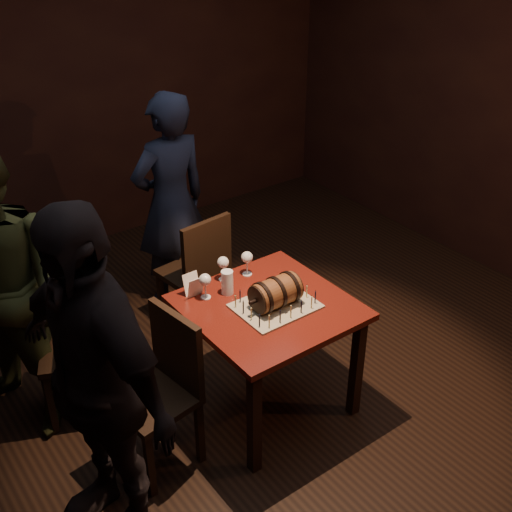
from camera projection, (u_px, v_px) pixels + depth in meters
name	position (u px, v px, depth m)	size (l,w,h in m)	color
room_shell	(258.00, 190.00, 3.51)	(5.04, 5.04, 2.80)	black
pub_table	(268.00, 320.00, 3.75)	(0.90, 0.90, 0.75)	#460F0B
cake_board	(275.00, 306.00, 3.67)	(0.45, 0.35, 0.01)	#A49D84
barrel_cake	(276.00, 293.00, 3.63)	(0.33, 0.19, 0.19)	brown
birthday_candles	(276.00, 299.00, 3.65)	(0.40, 0.30, 0.09)	#D7CB80
wine_glass_left	(205.00, 281.00, 3.70)	(0.07, 0.07, 0.16)	silver
wine_glass_mid	(223.00, 263.00, 3.87)	(0.07, 0.07, 0.16)	silver
wine_glass_right	(247.00, 258.00, 3.92)	(0.07, 0.07, 0.16)	silver
pint_of_ale	(227.00, 283.00, 3.76)	(0.07, 0.07, 0.15)	silver
menu_card	(194.00, 286.00, 3.75)	(0.10, 0.05, 0.13)	white
chair_back	(199.00, 269.00, 4.48)	(0.44, 0.44, 0.93)	black
chair_left_rear	(88.00, 340.00, 3.78)	(0.53, 0.53, 0.93)	black
chair_left_front	(164.00, 383.00, 3.45)	(0.45, 0.45, 0.93)	black
person_back	(171.00, 203.00, 4.68)	(0.61, 0.40, 1.66)	#1A1F34
person_left_front	(94.00, 382.00, 2.89)	(1.06, 0.44, 1.81)	black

